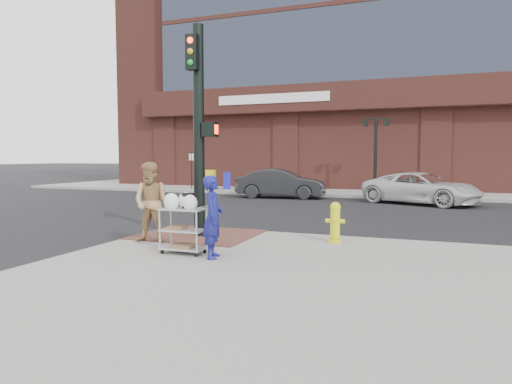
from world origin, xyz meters
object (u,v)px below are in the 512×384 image
at_px(minivan_white, 422,188).
at_px(traffic_signal_pole, 199,124).
at_px(fire_hydrant, 335,222).
at_px(pedestrian_tan, 152,202).
at_px(lamp_post, 376,146).
at_px(sedan_dark, 281,183).
at_px(woman_blue, 213,217).
at_px(utility_cart, 183,226).

bearing_deg(minivan_white, traffic_signal_pole, -179.23).
bearing_deg(fire_hydrant, pedestrian_tan, -159.36).
bearing_deg(minivan_white, lamp_post, 55.64).
bearing_deg(sedan_dark, woman_blue, -174.43).
bearing_deg(traffic_signal_pole, sedan_dark, 98.32).
distance_m(woman_blue, sedan_dark, 14.42).
xyz_separation_m(woman_blue, minivan_white, (3.52, 13.38, -0.24)).
bearing_deg(traffic_signal_pole, woman_blue, -56.59).
xyz_separation_m(lamp_post, sedan_dark, (-4.24, -3.20, -1.89)).
bearing_deg(traffic_signal_pole, pedestrian_tan, -118.20).
relative_size(minivan_white, utility_cart, 4.11).
distance_m(traffic_signal_pole, minivan_white, 12.52).
bearing_deg(lamp_post, fire_hydrant, -87.18).
bearing_deg(fire_hydrant, sedan_dark, 113.00).
bearing_deg(fire_hydrant, minivan_white, 81.41).
height_order(lamp_post, woman_blue, lamp_post).
bearing_deg(fire_hydrant, traffic_signal_pole, -174.40).
distance_m(traffic_signal_pole, utility_cart, 2.93).
xyz_separation_m(traffic_signal_pole, minivan_white, (4.87, 11.33, -2.14)).
xyz_separation_m(minivan_white, fire_hydrant, (-1.66, -11.01, -0.08)).
bearing_deg(lamp_post, pedestrian_tan, -100.66).
distance_m(sedan_dark, minivan_white, 6.67).
bearing_deg(utility_cart, woman_blue, -11.75).
xyz_separation_m(pedestrian_tan, minivan_white, (5.48, 12.45, -0.36)).
distance_m(lamp_post, traffic_signal_pole, 15.43).
height_order(lamp_post, sedan_dark, lamp_post).
distance_m(utility_cart, fire_hydrant, 3.41).
distance_m(pedestrian_tan, utility_cart, 1.50).
relative_size(lamp_post, traffic_signal_pole, 0.80).
xyz_separation_m(woman_blue, fire_hydrant, (1.85, 2.37, -0.31)).
bearing_deg(sedan_dark, pedestrian_tan, 178.12).
xyz_separation_m(pedestrian_tan, utility_cart, (1.23, -0.79, -0.35)).
height_order(pedestrian_tan, sedan_dark, pedestrian_tan).
xyz_separation_m(pedestrian_tan, fire_hydrant, (3.81, 1.44, -0.43)).
distance_m(traffic_signal_pole, pedestrian_tan, 2.19).
height_order(minivan_white, utility_cart, minivan_white).
bearing_deg(lamp_post, minivan_white, -58.42).
bearing_deg(utility_cart, minivan_white, 72.22).
distance_m(traffic_signal_pole, sedan_dark, 12.33).
height_order(pedestrian_tan, fire_hydrant, pedestrian_tan).
bearing_deg(fire_hydrant, lamp_post, 92.82).
height_order(woman_blue, minivan_white, woman_blue).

